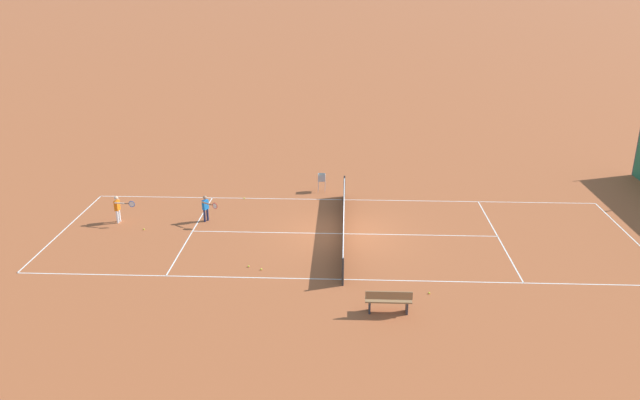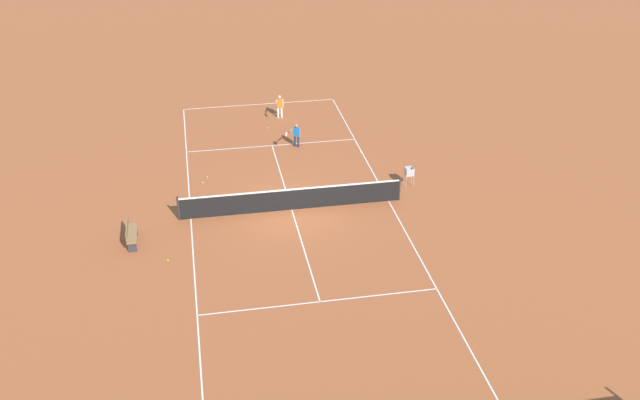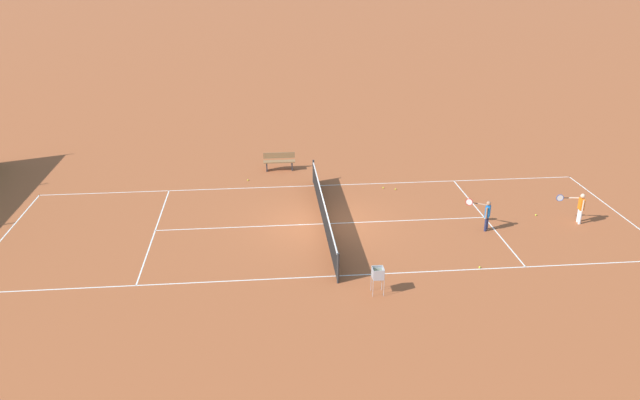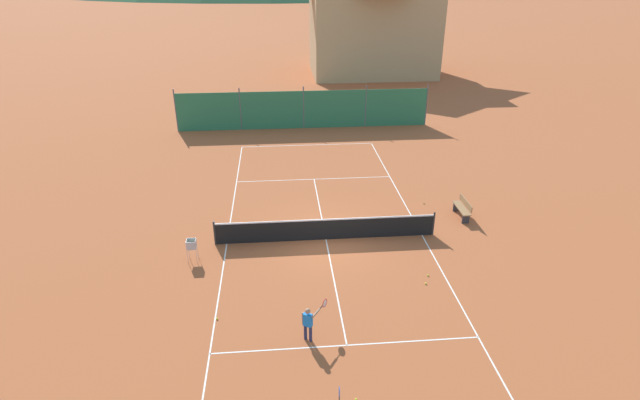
% 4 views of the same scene
% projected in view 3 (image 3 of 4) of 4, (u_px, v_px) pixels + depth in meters
% --- Properties ---
extents(ground_plane, '(600.00, 600.00, 0.00)m').
position_uv_depth(ground_plane, '(324.00, 224.00, 24.10)').
color(ground_plane, '#A8542D').
extents(court_line_markings, '(8.25, 23.85, 0.01)m').
position_uv_depth(court_line_markings, '(324.00, 224.00, 24.09)').
color(court_line_markings, white).
rests_on(court_line_markings, ground).
extents(tennis_net, '(9.18, 0.08, 1.06)m').
position_uv_depth(tennis_net, '(324.00, 212.00, 23.90)').
color(tennis_net, '#2D2D2D').
rests_on(tennis_net, ground).
extents(player_far_service, '(0.51, 0.99, 1.22)m').
position_uv_depth(player_far_service, '(580.00, 206.00, 23.92)').
color(player_far_service, white).
rests_on(player_far_service, ground).
extents(player_near_baseline, '(0.83, 0.81, 1.18)m').
position_uv_depth(player_near_baseline, '(486.00, 213.00, 23.34)').
color(player_near_baseline, '#23284C').
rests_on(player_near_baseline, ground).
extents(tennis_ball_service_box, '(0.07, 0.07, 0.07)m').
position_uv_depth(tennis_ball_service_box, '(383.00, 188.00, 27.56)').
color(tennis_ball_service_box, '#CCE033').
rests_on(tennis_ball_service_box, ground).
extents(tennis_ball_alley_left, '(0.07, 0.07, 0.07)m').
position_uv_depth(tennis_ball_alley_left, '(480.00, 267.00, 20.80)').
color(tennis_ball_alley_left, '#CCE033').
rests_on(tennis_ball_alley_left, ground).
extents(tennis_ball_by_net_left, '(0.07, 0.07, 0.07)m').
position_uv_depth(tennis_ball_by_net_left, '(396.00, 189.00, 27.40)').
color(tennis_ball_by_net_left, '#CCE033').
rests_on(tennis_ball_by_net_left, ground).
extents(tennis_ball_near_corner, '(0.07, 0.07, 0.07)m').
position_uv_depth(tennis_ball_near_corner, '(536.00, 215.00, 24.79)').
color(tennis_ball_near_corner, '#CCE033').
rests_on(tennis_ball_near_corner, ground).
extents(tennis_ball_alley_right, '(0.07, 0.07, 0.07)m').
position_uv_depth(tennis_ball_alley_right, '(248.00, 180.00, 28.44)').
color(tennis_ball_alley_right, '#CCE033').
rests_on(tennis_ball_alley_right, ground).
extents(ball_hopper, '(0.36, 0.36, 0.89)m').
position_uv_depth(ball_hopper, '(378.00, 274.00, 19.08)').
color(ball_hopper, '#B7B7BC').
rests_on(ball_hopper, ground).
extents(courtside_bench, '(0.36, 1.50, 0.84)m').
position_uv_depth(courtside_bench, '(279.00, 161.00, 29.63)').
color(courtside_bench, olive).
rests_on(courtside_bench, ground).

